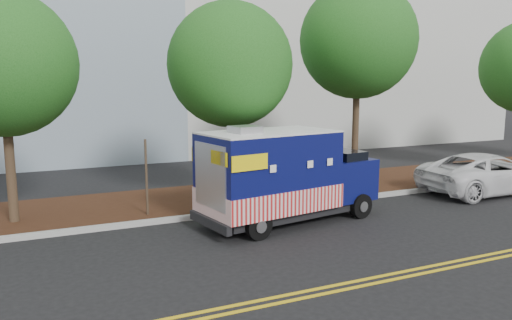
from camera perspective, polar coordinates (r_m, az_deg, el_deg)
name	(u,v)px	position (r m, az deg, el deg)	size (l,w,h in m)	color
ground	(246,227)	(14.14, -1.18, -7.71)	(120.00, 120.00, 0.00)	black
curb	(228,213)	(15.36, -3.27, -6.07)	(120.00, 0.18, 0.15)	#9E9E99
mulch_strip	(205,198)	(17.28, -5.82, -4.40)	(120.00, 4.00, 0.15)	black
centerline_near	(334,286)	(10.44, 8.90, -13.99)	(120.00, 0.10, 0.01)	gold
centerline_far	(341,290)	(10.25, 9.69, -14.46)	(120.00, 0.10, 0.01)	gold
tree_a	(2,64)	(15.26, -27.00, 9.75)	(3.96, 3.96, 6.51)	#38281C
tree_b	(230,65)	(16.36, -2.98, 10.80)	(4.04, 4.04, 6.61)	#38281C
tree_c	(358,41)	(20.03, 11.60, 13.23)	(4.48, 4.48, 7.86)	#38281C
sign_post	(146,180)	(15.00, -12.41, -2.22)	(0.06, 0.06, 2.40)	#473828
food_truck	(282,179)	(14.30, 3.03, -2.14)	(5.71, 2.88, 2.88)	black
white_car	(488,173)	(20.14, 25.01, -1.38)	(2.42, 5.25, 1.46)	white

